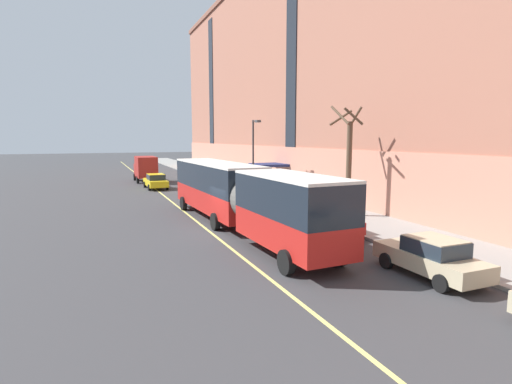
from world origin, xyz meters
TOP-DOWN VIEW (x-y plane):
  - ground_plane at (0.00, 0.00)m, footprint 260.00×260.00m
  - sidewalk at (8.83, 3.00)m, footprint 5.05×160.00m
  - apartment_facade at (17.34, 0.00)m, footprint 15.20×110.00m
  - city_bus at (0.95, 0.05)m, footprint 3.54×18.86m
  - parked_car_white_0 at (5.18, 22.85)m, footprint 1.98×4.66m
  - parked_car_green_1 at (5.00, 7.93)m, footprint 2.11×4.67m
  - parked_car_champagne_3 at (5.04, -10.18)m, footprint 1.96×4.49m
  - parked_car_red_4 at (5.22, -2.84)m, footprint 2.00×4.22m
  - parked_car_champagne_6 at (4.98, 29.86)m, footprint 2.01×4.23m
  - box_truck at (-0.83, 28.05)m, footprint 2.37×6.47m
  - taxi_cab at (-0.65, 21.15)m, footprint 2.14×4.67m
  - street_tree_mid_block at (8.85, 0.67)m, footprint 1.87×2.06m
  - street_lamp at (6.91, 12.35)m, footprint 0.36×1.48m
  - lane_centerline at (-0.75, 3.00)m, footprint 0.16×140.00m

SIDE VIEW (x-z plane):
  - ground_plane at x=0.00m, z-range 0.00..0.00m
  - lane_centerline at x=-0.75m, z-range 0.00..0.01m
  - sidewalk at x=8.83m, z-range 0.00..0.15m
  - parked_car_champagne_6 at x=4.98m, z-range 0.00..1.56m
  - parked_car_red_4 at x=5.22m, z-range 0.00..1.56m
  - parked_car_champagne_3 at x=5.04m, z-range 0.00..1.56m
  - parked_car_white_0 at x=5.18m, z-range 0.00..1.56m
  - parked_car_green_1 at x=5.00m, z-range 0.00..1.56m
  - taxi_cab at x=-0.65m, z-range 0.00..1.56m
  - box_truck at x=-0.83m, z-range 0.19..3.28m
  - city_bus at x=0.95m, z-range 0.29..4.00m
  - street_tree_mid_block at x=8.85m, z-range 0.28..7.51m
  - street_lamp at x=6.91m, z-range 0.92..7.66m
  - apartment_facade at x=17.34m, z-range -0.02..25.25m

